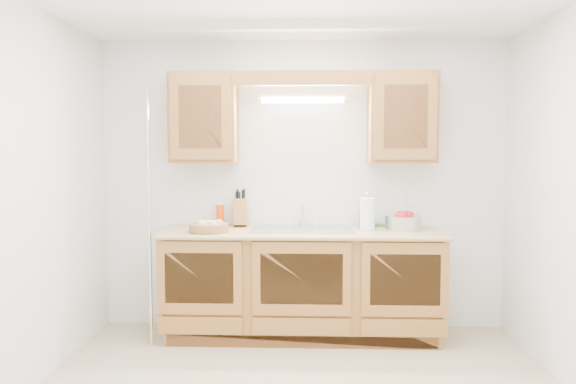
{
  "coord_description": "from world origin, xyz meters",
  "views": [
    {
      "loc": [
        0.05,
        -3.4,
        1.57
      ],
      "look_at": [
        -0.1,
        0.85,
        1.24
      ],
      "focal_mm": 35.0,
      "sensor_mm": 36.0,
      "label": 1
    }
  ],
  "objects_px": {
    "fruit_basket": "(209,226)",
    "apple_bowl": "(403,221)",
    "knife_block": "(240,212)",
    "paper_towel": "(368,214)"
  },
  "relations": [
    {
      "from": "knife_block",
      "to": "apple_bowl",
      "type": "xyz_separation_m",
      "value": [
        1.38,
        -0.16,
        -0.05
      ]
    },
    {
      "from": "fruit_basket",
      "to": "apple_bowl",
      "type": "bearing_deg",
      "value": 6.89
    },
    {
      "from": "apple_bowl",
      "to": "fruit_basket",
      "type": "bearing_deg",
      "value": -173.11
    },
    {
      "from": "knife_block",
      "to": "paper_towel",
      "type": "relative_size",
      "value": 1.06
    },
    {
      "from": "fruit_basket",
      "to": "knife_block",
      "type": "bearing_deg",
      "value": 58.77
    },
    {
      "from": "fruit_basket",
      "to": "knife_block",
      "type": "xyz_separation_m",
      "value": [
        0.21,
        0.35,
        0.08
      ]
    },
    {
      "from": "knife_block",
      "to": "fruit_basket",
      "type": "bearing_deg",
      "value": -127.89
    },
    {
      "from": "fruit_basket",
      "to": "paper_towel",
      "type": "distance_m",
      "value": 1.3
    },
    {
      "from": "fruit_basket",
      "to": "paper_towel",
      "type": "bearing_deg",
      "value": 6.73
    },
    {
      "from": "fruit_basket",
      "to": "apple_bowl",
      "type": "xyz_separation_m",
      "value": [
        1.59,
        0.19,
        0.02
      ]
    }
  ]
}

